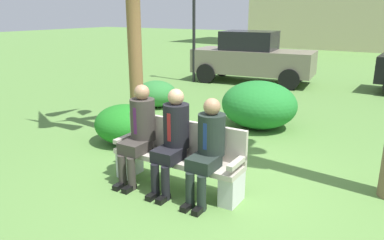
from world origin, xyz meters
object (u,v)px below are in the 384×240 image
at_px(seated_man_middle, 173,136).
at_px(parked_car_near, 252,57).
at_px(shrub_near_bench, 156,94).
at_px(street_lamp, 194,9).
at_px(park_bench, 179,157).
at_px(shrub_far_lawn, 125,124).
at_px(seated_man_right, 208,145).
at_px(shrub_mid_lawn, 259,105).
at_px(seated_man_left, 139,129).

distance_m(seated_man_middle, parked_car_near, 8.15).
distance_m(seated_man_middle, shrub_near_bench, 4.58).
height_order(seated_man_middle, parked_car_near, parked_car_near).
height_order(shrub_near_bench, street_lamp, street_lamp).
bearing_deg(seated_man_middle, park_bench, 85.32).
bearing_deg(seated_man_middle, shrub_far_lawn, 148.69).
height_order(shrub_near_bench, shrub_far_lawn, shrub_far_lawn).
bearing_deg(parked_car_near, seated_man_right, -71.42).
xyz_separation_m(seated_man_middle, shrub_near_bench, (-2.88, 3.53, -0.43)).
height_order(seated_man_right, shrub_far_lawn, seated_man_right).
bearing_deg(seated_man_right, park_bench, 166.22).
bearing_deg(seated_man_right, shrub_far_lawn, 154.71).
xyz_separation_m(parked_car_near, street_lamp, (-1.70, -0.93, 1.53)).
height_order(shrub_near_bench, shrub_mid_lawn, shrub_mid_lawn).
bearing_deg(park_bench, seated_man_middle, -94.68).
height_order(park_bench, seated_man_left, seated_man_left).
bearing_deg(shrub_far_lawn, seated_man_right, -25.29).
distance_m(shrub_far_lawn, parked_car_near, 6.81).
relative_size(seated_man_right, shrub_near_bench, 1.25).
relative_size(shrub_far_lawn, parked_car_near, 0.28).
distance_m(park_bench, seated_man_right, 0.61).
relative_size(shrub_near_bench, parked_car_near, 0.26).
bearing_deg(seated_man_right, shrub_mid_lawn, 100.14).
bearing_deg(parked_car_near, shrub_near_bench, -99.85).
bearing_deg(seated_man_right, seated_man_left, 179.70).
bearing_deg(shrub_near_bench, seated_man_middle, -50.82).
relative_size(park_bench, street_lamp, 0.47).
xyz_separation_m(seated_man_right, parked_car_near, (-2.65, 7.87, 0.11)).
height_order(shrub_far_lawn, street_lamp, street_lamp).
xyz_separation_m(shrub_mid_lawn, parked_car_near, (-2.07, 4.67, 0.36)).
distance_m(seated_man_left, parked_car_near, 8.02).
relative_size(park_bench, seated_man_middle, 1.35).
xyz_separation_m(park_bench, seated_man_middle, (-0.01, -0.12, 0.34)).
xyz_separation_m(shrub_near_bench, street_lamp, (-0.95, 3.40, 2.04)).
xyz_separation_m(seated_man_right, street_lamp, (-4.34, 6.94, 1.64)).
xyz_separation_m(seated_man_left, parked_car_near, (-1.57, 7.86, 0.08)).
height_order(park_bench, shrub_far_lawn, park_bench).
distance_m(seated_man_right, shrub_near_bench, 4.92).
distance_m(shrub_mid_lawn, shrub_far_lawn, 2.73).
bearing_deg(street_lamp, parked_car_near, 28.66).
distance_m(seated_man_left, shrub_near_bench, 4.25).
xyz_separation_m(seated_man_middle, seated_man_right, (0.52, -0.01, -0.03)).
height_order(seated_man_right, street_lamp, street_lamp).
relative_size(seated_man_middle, shrub_far_lawn, 1.21).
xyz_separation_m(park_bench, parked_car_near, (-2.13, 7.74, 0.42)).
height_order(seated_man_right, parked_car_near, parked_car_near).
relative_size(park_bench, shrub_far_lawn, 1.64).
bearing_deg(seated_man_left, shrub_near_bench, 123.38).
distance_m(shrub_near_bench, shrub_far_lawn, 2.69).
distance_m(seated_man_middle, shrub_mid_lawn, 3.21).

